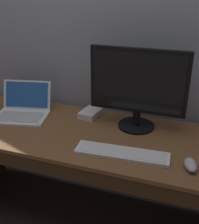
{
  "coord_description": "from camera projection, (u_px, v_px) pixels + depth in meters",
  "views": [
    {
      "loc": [
        0.59,
        -1.35,
        1.53
      ],
      "look_at": [
        0.12,
        0.0,
        0.87
      ],
      "focal_mm": 45.22,
      "sensor_mm": 36.0,
      "label": 1
    }
  ],
  "objects": [
    {
      "name": "ground_plane",
      "position": [
        83.0,
        222.0,
        1.97
      ],
      "size": [
        14.0,
        14.0,
        0.0
      ],
      "primitive_type": "plane",
      "color": "#382D23"
    },
    {
      "name": "desk",
      "position": [
        80.0,
        161.0,
        1.74
      ],
      "size": [
        1.78,
        0.65,
        0.73
      ],
      "color": "brown",
      "rests_on": "ground"
    },
    {
      "name": "laptop_white",
      "position": [
        22.0,
        111.0,
        1.84
      ],
      "size": [
        0.39,
        0.37,
        0.2
      ],
      "color": "white",
      "rests_on": "desk"
    },
    {
      "name": "external_monitor",
      "position": [
        138.0,
        86.0,
        1.59
      ],
      "size": [
        0.56,
        0.22,
        0.48
      ],
      "color": "black",
      "rests_on": "desk"
    },
    {
      "name": "wired_keyboard",
      "position": [
        122.0,
        153.0,
        1.43
      ],
      "size": [
        0.49,
        0.15,
        0.02
      ],
      "color": "white",
      "rests_on": "desk"
    },
    {
      "name": "computer_mouse",
      "position": [
        191.0,
        165.0,
        1.32
      ],
      "size": [
        0.08,
        0.12,
        0.04
      ],
      "primitive_type": "ellipsoid",
      "rotation": [
        0.0,
        0.0,
        0.25
      ],
      "color": "#B7B7BC",
      "rests_on": "desk"
    },
    {
      "name": "external_drive_box",
      "position": [
        90.0,
        113.0,
        1.84
      ],
      "size": [
        0.13,
        0.16,
        0.04
      ],
      "primitive_type": "cube",
      "rotation": [
        0.0,
        0.0,
        -0.14
      ],
      "color": "silver",
      "rests_on": "desk"
    }
  ]
}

